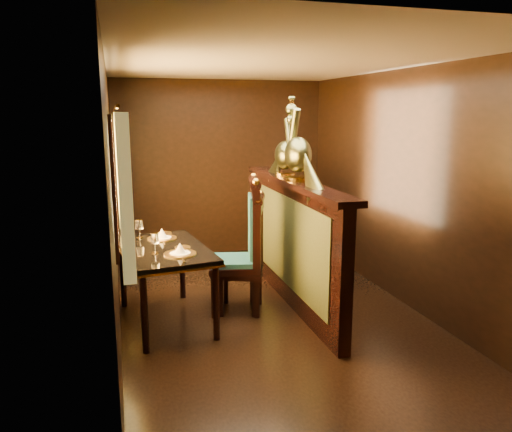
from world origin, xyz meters
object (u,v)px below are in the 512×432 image
object	(u,v)px
peacock_left	(298,139)
peacock_right	(285,143)
dining_table	(164,254)
chair_right	(252,251)
chair_left	(246,241)

from	to	relation	value
peacock_left	peacock_right	xyz separation A→B (m)	(0.00, 0.39, -0.06)
dining_table	peacock_left	distance (m)	1.76
chair_right	peacock_right	bearing A→B (deg)	57.74
peacock_right	peacock_left	bearing A→B (deg)	-90.00
chair_right	peacock_left	distance (m)	1.23
chair_left	chair_right	size ratio (longest dim) A/B	1.14
dining_table	chair_right	world-z (taller)	chair_right
chair_left	peacock_left	distance (m)	1.17
chair_right	peacock_right	xyz separation A→B (m)	(0.48, 0.37, 1.07)
chair_left	peacock_right	distance (m)	1.16
dining_table	chair_left	distance (m)	0.86
dining_table	chair_left	xyz separation A→B (m)	(0.85, 0.10, 0.05)
peacock_left	chair_left	bearing A→B (deg)	172.13
chair_left	peacock_right	xyz separation A→B (m)	(0.53, 0.32, 0.98)
chair_right	chair_left	bearing A→B (deg)	149.94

